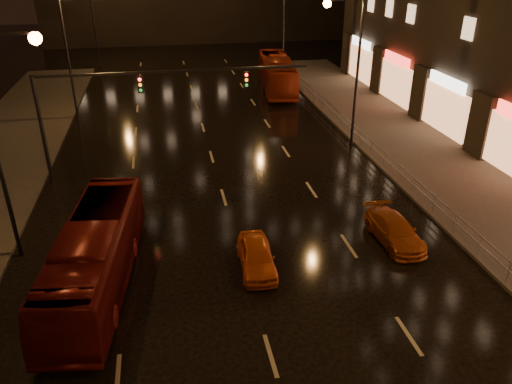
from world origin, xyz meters
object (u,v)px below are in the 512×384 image
Objects in this scene: bus_red at (96,254)px; taxi_near at (257,256)px; bus_curb at (277,74)px; taxi_far at (395,230)px.

bus_red is 6.51m from taxi_near.
taxi_near is (-7.51, -28.71, -0.95)m from bus_curb.
taxi_far is (6.68, 0.94, -0.03)m from taxi_near.
bus_curb is 29.69m from taxi_near.
bus_curb is at bearing 85.76° from taxi_far.
bus_red reaches higher than taxi_near.
bus_curb is (13.97, 28.55, 0.16)m from bus_red.
taxi_far is at bearing 10.43° from bus_red.
bus_curb is 27.80m from taxi_far.
taxi_near is at bearing -174.54° from taxi_far.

